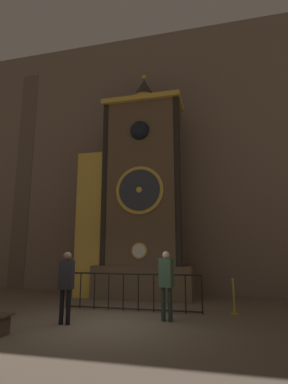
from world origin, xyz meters
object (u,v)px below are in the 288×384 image
clock_tower (136,197)px  stanchion_post (234,303)px  visitor_near (66,280)px  visitor_far (166,279)px

clock_tower → stanchion_post: bearing=-31.8°
clock_tower → stanchion_post: size_ratio=9.64×
clock_tower → visitor_near: 5.29m
visitor_near → stanchion_post: size_ratio=1.79×
visitor_near → stanchion_post: visitor_near is taller
visitor_far → clock_tower: bearing=133.3°
stanchion_post → visitor_near: bearing=-151.0°
visitor_near → visitor_far: (2.36, 0.91, -0.00)m
clock_tower → visitor_far: 4.87m
visitor_far → stanchion_post: visitor_far is taller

